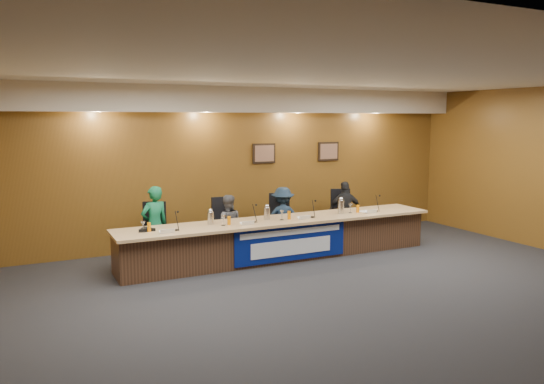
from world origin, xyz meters
The scene contains 40 objects.
floor centered at (0.00, 0.00, 0.00)m, with size 10.00×10.00×0.00m, color black.
ceiling centered at (0.00, 0.00, 3.20)m, with size 10.00×8.00×0.04m, color silver.
wall_back centered at (0.00, 4.00, 1.60)m, with size 10.00×0.04×3.20m, color brown.
soffit centered at (0.00, 3.75, 2.95)m, with size 10.00×0.50×0.50m, color beige.
dais_body centered at (0.00, 2.40, 0.35)m, with size 6.00×0.80×0.70m, color #42291A.
dais_top centered at (0.00, 2.35, 0.72)m, with size 6.10×0.95×0.05m, color tan.
banner centered at (0.00, 1.99, 0.38)m, with size 2.20×0.02×0.65m, color navy.
banner_text_upper centered at (0.00, 1.97, 0.58)m, with size 2.00×0.01×0.10m, color silver.
banner_text_lower centered at (0.00, 1.97, 0.30)m, with size 1.60×0.01×0.28m, color silver.
wall_photo_left centered at (0.40, 3.97, 1.85)m, with size 0.52×0.04×0.42m, color black.
wall_photo_right centered at (2.00, 3.97, 1.85)m, with size 0.52×0.04×0.42m, color black.
panelist_a centered at (-2.18, 3.07, 0.70)m, with size 0.51×0.34×1.40m, color #0F5E39.
panelist_b centered at (-0.79, 3.07, 0.58)m, with size 0.56×0.44×1.16m, color #505156.
panelist_c centered at (0.39, 3.07, 0.62)m, with size 0.80×0.46×1.23m, color #152538.
panelist_d centered at (1.88, 3.07, 0.64)m, with size 0.74×0.31×1.27m, color black.
office_chair_a centered at (-2.18, 3.17, 0.48)m, with size 0.48×0.48×0.08m, color black.
office_chair_b centered at (-0.79, 3.17, 0.48)m, with size 0.48×0.48×0.08m, color black.
office_chair_c centered at (0.39, 3.17, 0.48)m, with size 0.48×0.48×0.08m, color black.
office_chair_d centered at (1.88, 3.17, 0.48)m, with size 0.48×0.48×0.08m, color black.
nameplate_a centered at (-2.22, 2.06, 0.80)m, with size 0.24×0.06×0.09m, color white.
microphone_a centered at (-2.02, 2.22, 0.76)m, with size 0.07×0.07×0.02m, color black.
juice_glass_a centered at (-2.45, 2.33, 0.82)m, with size 0.06×0.06×0.15m, color orange.
water_glass_a centered at (-2.55, 2.33, 0.84)m, with size 0.08×0.08×0.18m, color silver.
nameplate_b centered at (-0.79, 2.12, 0.80)m, with size 0.24×0.06×0.09m, color white.
microphone_b centered at (-0.60, 2.29, 0.76)m, with size 0.07×0.07×0.02m, color black.
juice_glass_b centered at (-1.07, 2.28, 0.82)m, with size 0.06×0.06×0.15m, color orange.
water_glass_b centered at (-1.18, 2.26, 0.84)m, with size 0.08×0.08×0.18m, color silver.
nameplate_c centered at (0.36, 2.14, 0.80)m, with size 0.24×0.06×0.09m, color white.
microphone_c centered at (0.57, 2.23, 0.76)m, with size 0.07×0.07×0.02m, color black.
juice_glass_c centered at (0.11, 2.28, 0.82)m, with size 0.06×0.06×0.15m, color orange.
water_glass_c centered at (-0.05, 2.26, 0.84)m, with size 0.08×0.08×0.18m, color silver.
nameplate_d centered at (1.84, 2.10, 0.80)m, with size 0.24×0.06×0.09m, color white.
microphone_d centered at (2.05, 2.24, 0.76)m, with size 0.07×0.07×0.02m, color black.
juice_glass_d centered at (1.65, 2.30, 0.82)m, with size 0.06×0.06×0.15m, color orange.
water_glass_d centered at (1.49, 2.32, 0.84)m, with size 0.08×0.08×0.18m, color silver.
carafe_left centered at (-1.35, 2.45, 0.86)m, with size 0.11×0.11×0.22m, color silver.
carafe_mid centered at (-0.27, 2.43, 0.86)m, with size 0.11×0.11×0.22m, color silver.
carafe_right centered at (1.28, 2.34, 0.88)m, with size 0.12×0.12×0.26m, color silver.
speakerphone centered at (-2.49, 2.41, 0.78)m, with size 0.32×0.32×0.05m, color black.
paper_stack centered at (1.84, 2.28, 0.75)m, with size 0.22×0.30×0.01m, color white.
Camera 1 is at (-4.39, -6.15, 2.58)m, focal length 35.00 mm.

